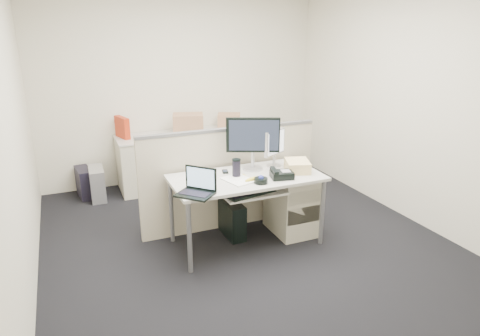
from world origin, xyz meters
name	(u,v)px	position (x,y,z in m)	size (l,w,h in m)	color
floor	(246,242)	(0.00, 0.00, -0.01)	(4.00, 4.50, 0.01)	black
wall_back	(182,86)	(0.00, 2.25, 1.35)	(4.00, 0.02, 2.70)	beige
wall_front	(433,199)	(0.00, -2.25, 1.35)	(4.00, 0.02, 2.70)	beige
wall_left	(11,135)	(-2.00, 0.00, 1.35)	(0.02, 4.50, 2.70)	beige
wall_right	(410,101)	(2.00, 0.00, 1.35)	(0.02, 4.50, 2.70)	beige
desk	(246,183)	(0.00, 0.00, 0.66)	(1.50, 0.75, 0.73)	silver
keyboard_tray	(254,193)	(0.00, -0.18, 0.62)	(0.62, 0.32, 0.02)	silver
drawer_pedestal	(291,203)	(0.55, 0.05, 0.33)	(0.40, 0.55, 0.65)	beige
cubicle_partition	(230,179)	(0.00, 0.45, 0.55)	(2.00, 0.06, 1.10)	#B8AF92
back_counter	(191,159)	(0.00, 1.93, 0.36)	(2.00, 0.60, 0.72)	beige
monitor_main	(253,144)	(0.15, 0.18, 1.00)	(0.55, 0.21, 0.55)	black
monitor_small	(274,149)	(0.40, 0.18, 0.93)	(0.32, 0.16, 0.39)	#B7B7BC
laptop	(195,183)	(-0.62, -0.28, 0.85)	(0.31, 0.23, 0.23)	black
trackball	(261,181)	(0.05, -0.23, 0.75)	(0.13, 0.13, 0.05)	black
desk_phone	(282,175)	(0.30, -0.18, 0.76)	(0.21, 0.17, 0.07)	black
paper_stack	(238,180)	(-0.12, -0.08, 0.74)	(0.23, 0.30, 0.01)	white
sticky_pad	(242,176)	(-0.05, 0.00, 0.74)	(0.08, 0.08, 0.01)	gold
travel_mug	(236,169)	(-0.10, 0.02, 0.82)	(0.08, 0.08, 0.17)	black
banana	(253,179)	(0.00, -0.15, 0.75)	(0.19, 0.05, 0.04)	gold
cellphone	(225,172)	(-0.15, 0.20, 0.74)	(0.05, 0.10, 0.01)	black
manila_folders	(297,166)	(0.55, -0.05, 0.79)	(0.23, 0.29, 0.11)	#F6E388
keyboard	(251,193)	(-0.05, -0.22, 0.64)	(0.49, 0.18, 0.03)	black
pc_tower_desk	(232,219)	(-0.08, 0.20, 0.19)	(0.16, 0.41, 0.38)	black
pc_tower_spare_dark	(84,182)	(-1.45, 1.99, 0.19)	(0.16, 0.41, 0.38)	black
pc_tower_spare_silver	(97,183)	(-1.30, 1.85, 0.21)	(0.18, 0.44, 0.41)	#B7B7BC
cardboard_box_left	(188,125)	(-0.05, 1.85, 0.87)	(0.40, 0.30, 0.30)	tan
cardboard_box_right	(229,122)	(0.60, 1.98, 0.83)	(0.32, 0.25, 0.23)	tan
red_binder	(122,128)	(-0.90, 2.02, 0.87)	(0.07, 0.32, 0.30)	#B32B11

